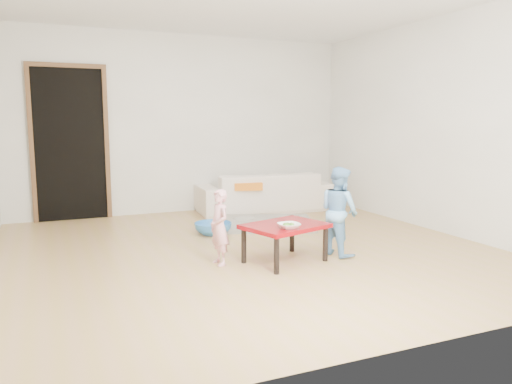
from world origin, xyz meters
TOP-DOWN VIEW (x-y plane):
  - floor at (0.00, 0.00)m, footprint 5.00×5.00m
  - back_wall at (0.00, 2.50)m, footprint 5.00×0.02m
  - right_wall at (2.50, 0.00)m, footprint 0.02×5.00m
  - doorway at (-1.60, 2.48)m, footprint 1.02×0.08m
  - sofa at (1.10, 2.05)m, footprint 2.04×0.91m
  - cushion at (0.72, 1.80)m, footprint 0.48×0.45m
  - red_table at (0.16, -0.54)m, footprint 0.88×0.76m
  - bowl at (0.10, -0.73)m, footprint 0.20×0.20m
  - broccoli at (0.10, -0.73)m, footprint 0.12×0.12m
  - child_pink at (-0.45, -0.37)m, footprint 0.20×0.28m
  - child_blue at (0.79, -0.51)m, footprint 0.40×0.48m
  - basin at (-0.11, 0.86)m, footprint 0.45×0.45m
  - blanket at (0.69, 1.06)m, footprint 1.45×1.34m

SIDE VIEW (x-z plane):
  - floor at x=0.00m, z-range -0.01..0.01m
  - blanket at x=0.69m, z-range 0.00..0.06m
  - basin at x=-0.11m, z-range 0.00..0.14m
  - red_table at x=0.16m, z-range 0.00..0.37m
  - sofa at x=1.10m, z-range 0.00..0.58m
  - child_pink at x=-0.45m, z-range 0.00..0.72m
  - bowl at x=0.10m, z-range 0.37..0.42m
  - broccoli at x=0.10m, z-range 0.37..0.43m
  - cushion at x=0.72m, z-range 0.38..0.49m
  - child_blue at x=0.79m, z-range 0.00..0.90m
  - doorway at x=-1.60m, z-range -0.03..2.08m
  - back_wall at x=0.00m, z-range 0.00..2.60m
  - right_wall at x=2.50m, z-range 0.00..2.60m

